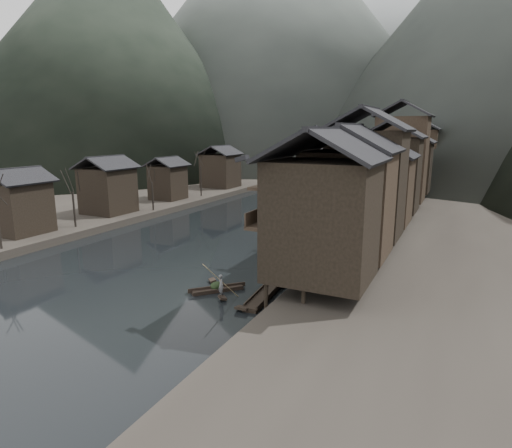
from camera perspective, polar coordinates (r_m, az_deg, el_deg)
The scene contains 13 objects.
water at distance 46.15m, azimuth -9.37°, elevation -3.91°, with size 300.00×300.00×0.00m, color black.
left_bank at distance 98.12m, azimuth -12.65°, elevation 5.00°, with size 40.00×200.00×1.20m, color #2D2823.
stilt_houses at distance 56.64m, azimuth 17.39°, elevation 7.96°, with size 9.00×67.60×17.10m.
left_houses at distance 73.13m, azimuth -13.60°, elevation 6.47°, with size 8.10×53.20×8.73m.
bare_trees at distance 65.12m, azimuth -15.45°, elevation 6.29°, with size 3.95×42.57×7.89m.
moored_sampans at distance 59.09m, azimuth 12.03°, elevation -0.19°, with size 2.94×61.31×0.47m.
midriver_boats at distance 83.63m, azimuth 8.34°, elevation 3.64°, with size 11.51×16.70×0.45m.
stone_bridge at distance 111.29m, azimuth 12.63°, elevation 8.19°, with size 40.00×6.00×9.00m.
hills at distance 205.02m, azimuth 22.00°, elevation 22.79°, with size 320.00×380.00×112.29m.
hero_sampan at distance 35.42m, azimuth -5.21°, elevation -8.57°, with size 3.70×3.93×0.43m.
cargo_heap at distance 35.43m, azimuth -5.29°, elevation -7.65°, with size 1.02×1.33×0.61m, color black.
boatman at distance 33.55m, azimuth -4.69°, elevation -7.77°, with size 0.64×0.42×1.75m, color slate.
bamboo_pole at distance 32.64m, azimuth -4.47°, elevation -3.53°, with size 0.06×0.06×4.68m, color #8C7A51.
Camera 1 is at (25.89, -35.95, 12.92)m, focal length 30.00 mm.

